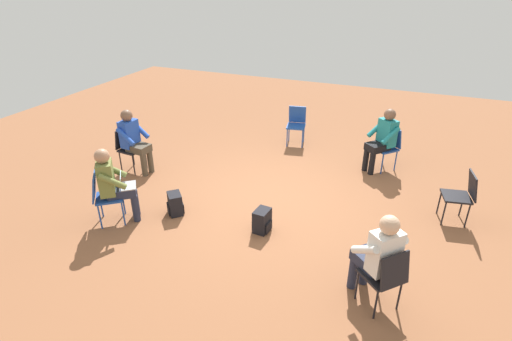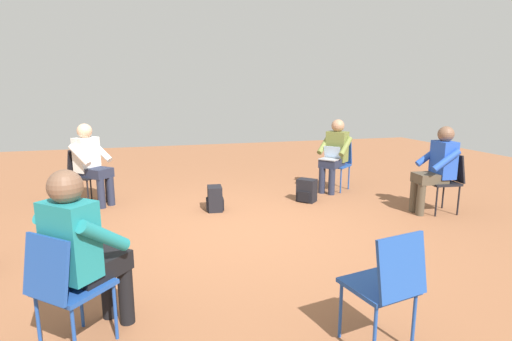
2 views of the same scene
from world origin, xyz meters
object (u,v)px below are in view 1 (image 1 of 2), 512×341
chair_southeast (388,145)px  person_in_white (378,253)px  chair_south (462,194)px  person_in_blue (134,138)px  backpack_by_empty_chair (175,205)px  backpack_near_laptop_user (262,222)px  chair_east (296,123)px  person_with_laptop (114,182)px  chair_southwest (386,275)px  chair_northwest (104,194)px  person_in_teal (383,137)px  chair_north (128,146)px

chair_southeast → person_in_white: 3.75m
chair_south → person_in_blue: (-0.44, 5.75, 0.20)m
person_in_white → backpack_by_empty_chair: 3.34m
chair_south → backpack_near_laptop_user: bearing=106.3°
chair_south → chair_east: (2.08, 3.28, 0.00)m
chair_east → person_with_laptop: (-4.06, 1.66, 0.20)m
person_with_laptop → person_in_blue: 1.74m
chair_southwest → person_in_white: (0.11, 0.12, 0.20)m
chair_northwest → chair_southwest: bearing=48.4°
chair_southeast → person_with_laptop: (-3.51, 3.69, 0.20)m
person_in_blue → person_in_teal: bearing=118.5°
chair_northwest → chair_southeast: same height
chair_southeast → chair_south: bearing=171.3°
chair_north → person_in_teal: 4.91m
chair_northwest → person_in_blue: bearing=164.2°
chair_east → person_in_white: (-4.29, -2.26, 0.20)m
chair_east → person_in_white: size_ratio=0.69×
chair_southeast → backpack_by_empty_chair: size_ratio=2.36×
person_in_white → person_in_teal: (3.62, 0.35, 0.00)m
person_in_blue → backpack_near_laptop_user: 3.20m
person_with_laptop → chair_southwest: bearing=46.9°
person_in_white → backpack_near_laptop_user: person_in_white is taller
chair_northwest → person_in_white: 4.06m
chair_east → person_in_teal: 2.04m
chair_north → person_in_blue: size_ratio=0.69×
person_in_white → person_in_teal: size_ratio=1.00×
chair_southeast → chair_northwest: bearing=85.4°
chair_east → chair_southwest: same height
backpack_by_empty_chair → chair_east: bearing=-14.9°
chair_southwest → backpack_by_empty_chair: bearing=119.0°
chair_southeast → chair_north: (-1.95, 4.66, 0.00)m
chair_southwest → chair_east: bearing=71.8°
chair_northwest → person_in_teal: bearing=95.0°
backpack_near_laptop_user → chair_southwest: bearing=-116.7°
chair_southwest → person_in_white: bearing=90.0°
chair_southeast → backpack_by_empty_chair: chair_southeast is taller
chair_northwest → person_with_laptop: person_with_laptop is taller
backpack_by_empty_chair → chair_northwest: bearing=125.7°
chair_southeast → person_in_teal: 0.26m
chair_south → chair_north: size_ratio=1.00×
person_in_teal → person_in_blue: 4.76m
chair_south → chair_southwest: bearing=148.5°
backpack_near_laptop_user → backpack_by_empty_chair: bearing=93.2°
chair_east → person_in_white: bearing=107.2°
backpack_near_laptop_user → chair_northwest: bearing=106.5°
chair_north → chair_east: bearing=139.2°
person_with_laptop → backpack_near_laptop_user: size_ratio=3.44×
person_with_laptop → backpack_by_empty_chair: (0.50, -0.71, -0.53)m
backpack_by_empty_chair → chair_southwest: bearing=-104.3°
person_with_laptop → chair_south: bearing=73.6°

